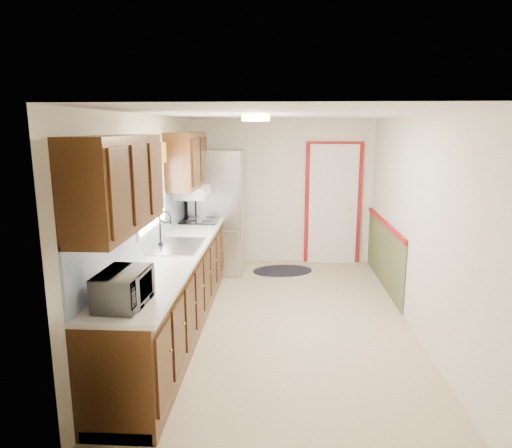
# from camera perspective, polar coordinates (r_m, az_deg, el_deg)

# --- Properties ---
(room_shell) EXTENTS (3.20, 5.20, 2.52)m
(room_shell) POSITION_cam_1_polar(r_m,az_deg,el_deg) (5.25, 3.36, 0.28)
(room_shell) COLOR tan
(room_shell) RESTS_ON ground
(kitchen_run) EXTENTS (0.63, 4.00, 2.20)m
(kitchen_run) POSITION_cam_1_polar(r_m,az_deg,el_deg) (5.20, -10.46, -4.43)
(kitchen_run) COLOR #361D0C
(kitchen_run) RESTS_ON ground
(back_wall_trim) EXTENTS (1.12, 2.30, 2.08)m
(back_wall_trim) POSITION_cam_1_polar(r_m,az_deg,el_deg) (7.55, 10.85, 1.25)
(back_wall_trim) COLOR maroon
(back_wall_trim) RESTS_ON ground
(ceiling_fixture) EXTENTS (0.30, 0.30, 0.06)m
(ceiling_fixture) POSITION_cam_1_polar(r_m,az_deg,el_deg) (4.95, -0.04, 13.11)
(ceiling_fixture) COLOR #FFD88C
(ceiling_fixture) RESTS_ON room_shell
(microwave) EXTENTS (0.29, 0.50, 0.33)m
(microwave) POSITION_cam_1_polar(r_m,az_deg,el_deg) (3.59, -16.27, -7.29)
(microwave) COLOR white
(microwave) RESTS_ON kitchen_run
(refrigerator) EXTENTS (0.81, 0.81, 1.93)m
(refrigerator) POSITION_cam_1_polar(r_m,az_deg,el_deg) (7.22, -4.83, 1.55)
(refrigerator) COLOR #B7B7BC
(refrigerator) RESTS_ON ground
(rug) EXTENTS (1.07, 0.80, 0.01)m
(rug) POSITION_cam_1_polar(r_m,az_deg,el_deg) (7.39, 3.34, -5.84)
(rug) COLOR black
(rug) RESTS_ON ground
(cooktop) EXTENTS (0.53, 0.63, 0.02)m
(cooktop) POSITION_cam_1_polar(r_m,az_deg,el_deg) (6.68, -6.96, 0.54)
(cooktop) COLOR black
(cooktop) RESTS_ON kitchen_run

